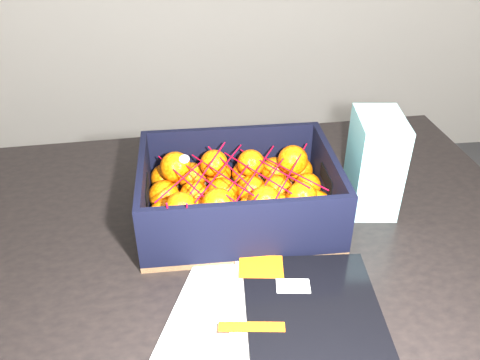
{
  "coord_description": "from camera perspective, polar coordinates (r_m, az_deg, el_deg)",
  "views": [
    {
      "loc": [
        -0.2,
        -0.53,
        1.36
      ],
      "look_at": [
        -0.11,
        0.22,
        0.86
      ],
      "focal_mm": 37.3,
      "sensor_mm": 36.0,
      "label": 1
    }
  ],
  "objects": [
    {
      "name": "produce_crate",
      "position": [
        0.98,
        -0.2,
        -2.29
      ],
      "size": [
        0.37,
        0.28,
        0.13
      ],
      "color": "brown",
      "rests_on": "table"
    },
    {
      "name": "table",
      "position": [
        1.05,
        -0.66,
        -9.53
      ],
      "size": [
        1.24,
        0.86,
        0.75
      ],
      "color": "black",
      "rests_on": "ground"
    },
    {
      "name": "retail_carton",
      "position": [
        1.02,
        15.13,
        1.92
      ],
      "size": [
        0.1,
        0.14,
        0.2
      ],
      "primitive_type": "cube",
      "rotation": [
        0.0,
        0.0,
        -0.12
      ],
      "color": "white",
      "rests_on": "table"
    },
    {
      "name": "mesh_net",
      "position": [
        0.93,
        -0.66,
        0.39
      ],
      "size": [
        0.31,
        0.25,
        0.09
      ],
      "color": "red",
      "rests_on": "clementine_heap"
    },
    {
      "name": "clementine_heap",
      "position": [
        0.97,
        -0.34,
        -1.81
      ],
      "size": [
        0.35,
        0.26,
        0.11
      ],
      "color": "#E15B04",
      "rests_on": "produce_crate"
    },
    {
      "name": "magazine_stack",
      "position": [
        0.8,
        4.91,
        -16.1
      ],
      "size": [
        0.39,
        0.34,
        0.02
      ],
      "color": "silver",
      "rests_on": "table"
    }
  ]
}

